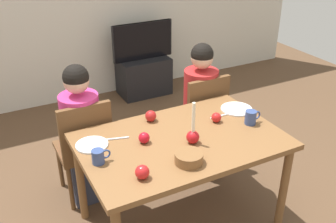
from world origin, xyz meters
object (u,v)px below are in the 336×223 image
Objects in this scene: plate_right at (237,109)px; mug_right at (251,117)px; apple_near_candle at (151,116)px; chair_right at (202,115)px; chair_left at (85,145)px; mug_left at (99,157)px; dining_table at (181,149)px; bowl_walnuts at (189,158)px; plate_left at (92,145)px; apple_far_edge at (144,138)px; apple_by_right_mug at (216,117)px; apple_by_left_plate at (142,172)px; tv_stand at (144,76)px; person_right_child at (200,108)px; candle_centerpiece at (193,135)px; tv at (143,41)px; person_left_child at (83,137)px.

mug_right is at bearing -100.87° from plate_right.
chair_right is at bearing 23.84° from apple_near_candle.
chair_left is 7.34× the size of mug_left.
apple_near_candle reaches higher than dining_table.
plate_left is at bearing 135.40° from bowl_walnuts.
dining_table is 5.66× the size of plate_right.
bowl_walnuts is (-0.65, -0.88, 0.27)m from chair_right.
apple_far_edge is at bearing -21.54° from plate_left.
mug_right reaches higher than apple_by_right_mug.
apple_by_right_mug is 0.96× the size of apple_far_edge.
chair_right is 11.70× the size of apple_far_edge.
apple_by_left_plate is (-0.98, -0.23, -0.01)m from mug_right.
plate_left reaches higher than tv_stand.
tv_stand is 8.32× the size of apple_far_edge.
chair_left is 0.77× the size of person_right_child.
mug_right is at bearing -8.56° from apple_far_edge.
plate_right is at bearing 25.08° from candle_centerpiece.
apple_far_edge reaches higher than dining_table.
apple_by_left_plate is at bearing -72.24° from plate_left.
chair_left is at bearing 148.81° from mug_right.
bowl_walnuts reaches higher than dining_table.
mug_right is (0.52, 0.03, -0.01)m from candle_centerpiece.
apple_by_left_plate reaches higher than bowl_walnuts.
mug_right is at bearing -4.99° from dining_table.
candle_centerpiece is (0.57, -0.69, 0.30)m from chair_left.
person_right_child is 5.37× the size of plate_left.
plate_left is (-0.05, -0.41, 0.24)m from chair_left.
chair_left reaches higher than bowl_walnuts.
plate_right is at bearing 32.70° from bowl_walnuts.
chair_right is at bearing -90.00° from person_right_child.
tv reaches higher than bowl_walnuts.
mug_right is 1.55× the size of apple_near_candle.
apple_by_right_mug is (0.43, -0.24, -0.00)m from apple_near_candle.
apple_near_candle is at bearing -153.75° from person_right_child.
tv_stand is at bearing 59.92° from mug_left.
apple_by_left_plate reaches higher than apple_by_right_mug.
dining_table is 1.56× the size of chair_right.
apple_by_left_plate is at bearing -155.73° from plate_right.
person_left_child is 2.12m from tv_stand.
chair_right reaches higher than apple_by_left_plate.
bowl_walnuts is (0.43, -0.91, 0.21)m from person_left_child.
mug_right is at bearing -30.70° from apple_near_candle.
apple_by_left_plate reaches higher than apple_far_edge.
chair_right reaches higher than mug_left.
tv_stand is 2.11× the size of candle_centerpiece.
tv_stand is at bearing 85.48° from mug_right.
apple_near_candle is at bearing -156.16° from chair_right.
chair_left is at bearing 149.41° from apple_by_right_mug.
apple_near_candle is 0.31m from apple_far_edge.
apple_by_left_plate reaches higher than apple_near_candle.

